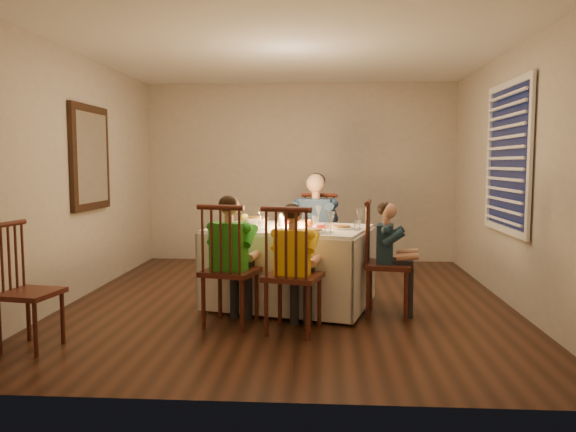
# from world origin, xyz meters

# --- Properties ---
(ground) EXTENTS (5.00, 5.00, 0.00)m
(ground) POSITION_xyz_m (0.00, 0.00, 0.00)
(ground) COLOR black
(ground) RESTS_ON ground
(wall_left) EXTENTS (0.02, 5.00, 2.60)m
(wall_left) POSITION_xyz_m (-2.25, 0.00, 1.30)
(wall_left) COLOR #BFB6A3
(wall_left) RESTS_ON ground
(wall_right) EXTENTS (0.02, 5.00, 2.60)m
(wall_right) POSITION_xyz_m (2.25, 0.00, 1.30)
(wall_right) COLOR #BFB6A3
(wall_right) RESTS_ON ground
(wall_back) EXTENTS (4.50, 0.02, 2.60)m
(wall_back) POSITION_xyz_m (0.00, 2.50, 1.30)
(wall_back) COLOR #BFB6A3
(wall_back) RESTS_ON ground
(ceiling) EXTENTS (5.00, 5.00, 0.00)m
(ceiling) POSITION_xyz_m (0.00, 0.00, 2.60)
(ceiling) COLOR white
(ceiling) RESTS_ON wall_back
(dining_table) EXTENTS (1.77, 1.47, 0.77)m
(dining_table) POSITION_xyz_m (0.02, -0.19, 0.57)
(dining_table) COLOR white
(dining_table) RESTS_ON ground
(chair_adult) EXTENTS (0.54, 0.52, 1.09)m
(chair_adult) POSITION_xyz_m (0.26, 0.62, 0.00)
(chair_adult) COLOR black
(chair_adult) RESTS_ON ground
(chair_near_left) EXTENTS (0.54, 0.53, 1.09)m
(chair_near_left) POSITION_xyz_m (-0.46, -0.91, 0.00)
(chair_near_left) COLOR black
(chair_near_left) RESTS_ON ground
(chair_near_right) EXTENTS (0.54, 0.53, 1.09)m
(chair_near_right) POSITION_xyz_m (0.10, -1.08, 0.00)
(chair_near_right) COLOR black
(chair_near_right) RESTS_ON ground
(chair_end) EXTENTS (0.48, 0.50, 1.09)m
(chair_end) POSITION_xyz_m (0.97, -0.47, 0.00)
(chair_end) COLOR black
(chair_end) RESTS_ON ground
(chair_extra) EXTENTS (0.45, 0.46, 1.00)m
(chair_extra) POSITION_xyz_m (-1.90, -1.64, 0.00)
(chair_extra) COLOR black
(chair_extra) RESTS_ON ground
(adult) EXTENTS (0.59, 0.56, 1.33)m
(adult) POSITION_xyz_m (0.26, 0.62, 0.00)
(adult) COLOR navy
(adult) RESTS_ON ground
(child_green) EXTENTS (0.49, 0.46, 1.16)m
(child_green) POSITION_xyz_m (-0.46, -0.91, 0.00)
(child_green) COLOR green
(child_green) RESTS_ON ground
(child_yellow) EXTENTS (0.45, 0.43, 1.11)m
(child_yellow) POSITION_xyz_m (0.10, -1.08, 0.00)
(child_yellow) COLOR yellow
(child_yellow) RESTS_ON ground
(child_teal) EXTENTS (0.37, 0.40, 1.08)m
(child_teal) POSITION_xyz_m (0.97, -0.47, 0.00)
(child_teal) COLOR #182D3C
(child_teal) RESTS_ON ground
(setting_adult) EXTENTS (0.32, 0.32, 0.02)m
(setting_adult) POSITION_xyz_m (0.13, 0.14, 0.81)
(setting_adult) COLOR white
(setting_adult) RESTS_ON dining_table
(setting_green) EXTENTS (0.32, 0.32, 0.02)m
(setting_green) POSITION_xyz_m (-0.41, -0.43, 0.81)
(setting_green) COLOR white
(setting_green) RESTS_ON dining_table
(setting_yellow) EXTENTS (0.32, 0.32, 0.02)m
(setting_yellow) POSITION_xyz_m (0.25, -0.60, 0.81)
(setting_yellow) COLOR white
(setting_yellow) RESTS_ON dining_table
(setting_teal) EXTENTS (0.32, 0.32, 0.02)m
(setting_teal) POSITION_xyz_m (0.53, -0.30, 0.81)
(setting_teal) COLOR white
(setting_teal) RESTS_ON dining_table
(candle_left) EXTENTS (0.06, 0.06, 0.10)m
(candle_left) POSITION_xyz_m (-0.07, -0.16, 0.85)
(candle_left) COLOR white
(candle_left) RESTS_ON dining_table
(candle_right) EXTENTS (0.06, 0.06, 0.10)m
(candle_right) POSITION_xyz_m (0.08, -0.20, 0.85)
(candle_right) COLOR white
(candle_right) RESTS_ON dining_table
(squash) EXTENTS (0.09, 0.09, 0.09)m
(squash) POSITION_xyz_m (-0.51, 0.28, 0.85)
(squash) COLOR yellow
(squash) RESTS_ON dining_table
(orange_fruit) EXTENTS (0.08, 0.08, 0.08)m
(orange_fruit) POSITION_xyz_m (0.21, -0.18, 0.84)
(orange_fruit) COLOR orange
(orange_fruit) RESTS_ON dining_table
(serving_bowl) EXTENTS (0.27, 0.27, 0.06)m
(serving_bowl) POSITION_xyz_m (-0.35, 0.16, 0.83)
(serving_bowl) COLOR white
(serving_bowl) RESTS_ON dining_table
(wall_mirror) EXTENTS (0.06, 0.95, 1.15)m
(wall_mirror) POSITION_xyz_m (-2.22, 0.30, 1.50)
(wall_mirror) COLOR black
(wall_mirror) RESTS_ON wall_left
(window_blinds) EXTENTS (0.07, 1.34, 1.54)m
(window_blinds) POSITION_xyz_m (2.21, 0.10, 1.50)
(window_blinds) COLOR black
(window_blinds) RESTS_ON wall_right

